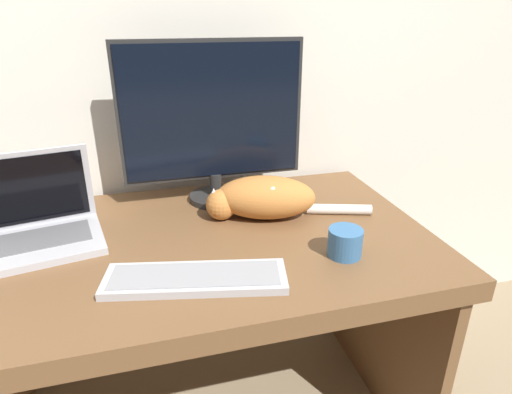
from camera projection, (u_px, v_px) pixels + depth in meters
The scene contains 7 objects.
wall_back at pixel (168, 20), 1.40m from camera, with size 6.40×0.06×2.60m.
desk at pixel (199, 285), 1.28m from camera, with size 1.34×0.80×0.73m.
monitor at pixel (213, 120), 1.36m from camera, with size 0.59×0.18×0.52m.
laptop at pixel (35, 227), 1.17m from camera, with size 0.37×0.30×0.25m.
external_keyboard at pixel (196, 278), 1.02m from camera, with size 0.45×0.21×0.02m.
cat at pixel (263, 197), 1.32m from camera, with size 0.52×0.24×0.13m.
coffee_mug at pixel (345, 242), 1.12m from camera, with size 0.09×0.09×0.08m.
Camera 1 is at (-0.11, -0.68, 1.33)m, focal length 30.00 mm.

